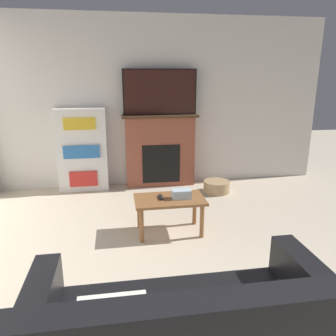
# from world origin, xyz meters

# --- Properties ---
(wall_back) EXTENTS (5.83, 0.06, 2.70)m
(wall_back) POSITION_xyz_m (0.00, 4.38, 1.35)
(wall_back) COLOR silver
(wall_back) RESTS_ON ground_plane
(fireplace) EXTENTS (1.22, 0.28, 1.18)m
(fireplace) POSITION_xyz_m (0.16, 4.24, 0.59)
(fireplace) COLOR brown
(fireplace) RESTS_ON ground_plane
(tv) EXTENTS (1.16, 0.03, 0.71)m
(tv) POSITION_xyz_m (0.16, 4.22, 1.54)
(tv) COLOR black
(tv) RESTS_ON fireplace
(coffee_table) EXTENTS (0.81, 0.47, 0.43)m
(coffee_table) POSITION_xyz_m (0.03, 2.50, 0.36)
(coffee_table) COLOR brown
(coffee_table) RESTS_ON ground_plane
(tissue_box) EXTENTS (0.22, 0.12, 0.10)m
(tissue_box) POSITION_xyz_m (0.16, 2.48, 0.48)
(tissue_box) COLOR silver
(tissue_box) RESTS_ON coffee_table
(remote_control) EXTENTS (0.04, 0.15, 0.02)m
(remote_control) POSITION_xyz_m (-0.07, 2.52, 0.44)
(remote_control) COLOR black
(remote_control) RESTS_ON coffee_table
(bookshelf) EXTENTS (0.77, 0.29, 1.31)m
(bookshelf) POSITION_xyz_m (-1.09, 4.22, 0.65)
(bookshelf) COLOR white
(bookshelf) RESTS_ON ground_plane
(storage_basket) EXTENTS (0.41, 0.41, 0.18)m
(storage_basket) POSITION_xyz_m (0.99, 3.74, 0.09)
(storage_basket) COLOR tan
(storage_basket) RESTS_ON ground_plane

